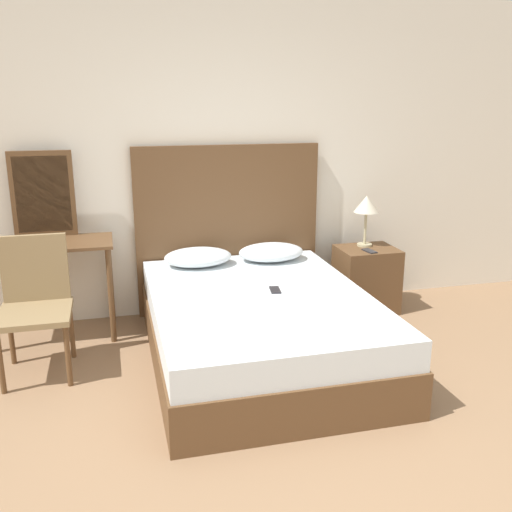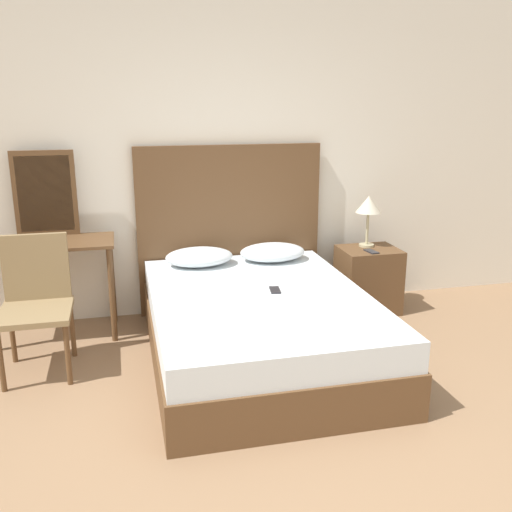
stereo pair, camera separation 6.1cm
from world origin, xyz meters
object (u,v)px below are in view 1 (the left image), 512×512
at_px(phone_on_bed, 275,290).
at_px(nightstand, 366,279).
at_px(phone_on_nightstand, 369,251).
at_px(vanity_desk, 46,260).
at_px(table_lamp, 366,206).
at_px(chair, 35,298).
at_px(bed, 260,327).

bearing_deg(phone_on_bed, nightstand, 33.92).
bearing_deg(phone_on_nightstand, vanity_desk, 176.50).
relative_size(table_lamp, chair, 0.48).
bearing_deg(phone_on_nightstand, phone_on_bed, -149.44).
distance_m(phone_on_bed, nightstand, 1.30).
height_order(bed, vanity_desk, vanity_desk).
bearing_deg(bed, chair, 170.60).
relative_size(phone_on_nightstand, vanity_desk, 0.16).
bearing_deg(phone_on_nightstand, bed, -150.78).
distance_m(nightstand, vanity_desk, 2.71).
distance_m(phone_on_nightstand, chair, 2.71).
xyz_separation_m(nightstand, table_lamp, (0.01, 0.09, 0.65)).
height_order(bed, table_lamp, table_lamp).
bearing_deg(vanity_desk, nightstand, -1.18).
distance_m(phone_on_bed, phone_on_nightstand, 1.19).
bearing_deg(vanity_desk, phone_on_bed, -25.29).
height_order(nightstand, chair, chair).
distance_m(vanity_desk, chair, 0.56).
distance_m(bed, vanity_desk, 1.75).
bearing_deg(nightstand, phone_on_nightstand, -107.33).
xyz_separation_m(bed, chair, (-1.53, 0.25, 0.28)).
relative_size(phone_on_bed, vanity_desk, 0.16).
xyz_separation_m(phone_on_bed, nightstand, (1.06, 0.71, -0.23)).
bearing_deg(bed, phone_on_nightstand, 29.22).
relative_size(bed, chair, 2.25).
relative_size(nightstand, table_lamp, 1.27).
relative_size(nightstand, phone_on_nightstand, 3.63).
height_order(nightstand, table_lamp, table_lamp).
distance_m(phone_on_bed, vanity_desk, 1.80).
height_order(phone_on_nightstand, chair, chair).
relative_size(phone_on_nightstand, chair, 0.17).
bearing_deg(chair, vanity_desk, 86.60).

